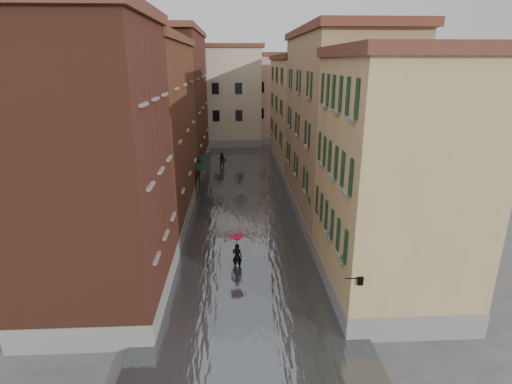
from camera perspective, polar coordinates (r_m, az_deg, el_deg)
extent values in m
plane|color=#4E4E51|center=(22.79, -1.30, -11.60)|extent=(120.00, 120.00, 0.00)
cube|color=#51565A|center=(34.65, -1.96, -0.73)|extent=(10.00, 60.00, 0.20)
cube|color=brown|center=(19.52, -22.27, 2.51)|extent=(6.00, 8.00, 13.00)
cube|color=brown|center=(29.93, -15.58, 7.76)|extent=(6.00, 14.00, 12.50)
cube|color=brown|center=(44.47, -11.62, 12.23)|extent=(6.00, 16.00, 14.00)
cube|color=tan|center=(20.09, 19.15, 1.06)|extent=(6.00, 8.00, 11.50)
cube|color=#9D7B5F|center=(30.14, 11.64, 8.60)|extent=(6.00, 14.00, 13.00)
cube|color=tan|center=(44.77, 6.83, 10.90)|extent=(6.00, 16.00, 11.50)
cube|color=beige|center=(58.03, -5.58, 13.32)|extent=(12.00, 9.00, 13.00)
cube|color=tan|center=(60.37, 3.31, 13.08)|extent=(10.00, 9.00, 12.00)
cube|color=black|center=(35.42, -7.65, 3.67)|extent=(1.09, 2.68, 0.31)
cylinder|color=black|center=(34.49, -8.56, 1.25)|extent=(0.06, 0.06, 2.80)
cylinder|color=black|center=(37.05, -8.19, 2.45)|extent=(0.06, 0.06, 2.80)
cube|color=black|center=(38.85, -7.26, 4.98)|extent=(1.09, 2.90, 0.31)
cylinder|color=black|center=(37.77, -8.10, 2.76)|extent=(0.06, 0.06, 2.80)
cylinder|color=black|center=(40.56, -7.76, 3.85)|extent=(0.06, 0.06, 2.80)
cylinder|color=black|center=(16.68, 13.65, -11.90)|extent=(0.60, 0.05, 0.05)
cube|color=black|center=(16.82, 14.63, -12.11)|extent=(0.22, 0.22, 0.35)
cube|color=beige|center=(16.82, 14.63, -12.11)|extent=(0.14, 0.14, 0.24)
cube|color=brown|center=(17.81, 12.67, -9.60)|extent=(0.22, 0.85, 0.18)
imported|color=#265926|center=(17.62, 12.76, -8.39)|extent=(0.59, 0.51, 0.66)
cube|color=brown|center=(20.03, 10.76, -6.23)|extent=(0.22, 0.85, 0.18)
imported|color=#265926|center=(19.87, 10.83, -5.12)|extent=(0.59, 0.51, 0.66)
cube|color=brown|center=(22.43, 9.19, -3.43)|extent=(0.22, 0.85, 0.18)
imported|color=#265926|center=(22.28, 9.25, -2.42)|extent=(0.59, 0.51, 0.66)
cube|color=brown|center=(24.79, 7.98, -1.24)|extent=(0.22, 0.85, 0.18)
imported|color=#265926|center=(24.66, 8.03, -0.32)|extent=(0.59, 0.51, 0.66)
imported|color=black|center=(22.95, -2.72, -9.16)|extent=(0.64, 0.48, 1.57)
cube|color=beige|center=(22.92, -3.44, -8.75)|extent=(0.08, 0.30, 0.38)
cylinder|color=black|center=(22.70, -2.74, -7.90)|extent=(0.02, 0.02, 1.00)
cone|color=#BD0C3A|center=(22.45, -2.76, -6.59)|extent=(0.90, 0.90, 0.28)
imported|color=black|center=(44.19, -4.83, 4.47)|extent=(0.97, 0.80, 1.81)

